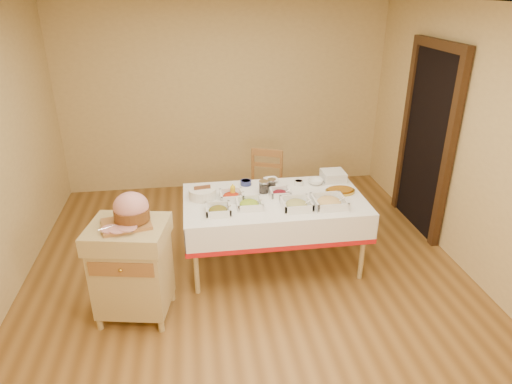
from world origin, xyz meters
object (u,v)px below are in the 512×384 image
at_px(dining_table, 274,212).
at_px(plate_stack, 333,176).
at_px(brass_platter, 340,191).
at_px(preserve_jar_right, 272,185).
at_px(preserve_jar_left, 264,187).
at_px(dining_chair, 264,188).
at_px(butcher_cart, 132,265).
at_px(ham_on_board, 131,211).
at_px(mustard_bottle, 233,191).
at_px(bread_basket, 203,193).

relative_size(dining_table, plate_stack, 7.49).
bearing_deg(brass_platter, preserve_jar_right, 165.52).
distance_m(dining_table, preserve_jar_left, 0.28).
height_order(dining_table, dining_chair, dining_chair).
relative_size(preserve_jar_right, brass_platter, 0.38).
relative_size(butcher_cart, dining_chair, 0.99).
relative_size(preserve_jar_left, brass_platter, 0.42).
height_order(ham_on_board, mustard_bottle, ham_on_board).
height_order(dining_table, preserve_jar_right, preserve_jar_right).
height_order(preserve_jar_left, plate_stack, preserve_jar_left).
bearing_deg(mustard_bottle, plate_stack, 14.45).
bearing_deg(preserve_jar_right, mustard_bottle, -161.53).
xyz_separation_m(butcher_cart, ham_on_board, (0.04, 0.03, 0.51)).
distance_m(preserve_jar_left, bread_basket, 0.63).
relative_size(butcher_cart, preserve_jar_right, 7.68).
xyz_separation_m(butcher_cart, brass_platter, (2.07, 0.69, 0.26)).
relative_size(dining_chair, mustard_bottle, 5.92).
bearing_deg(preserve_jar_left, mustard_bottle, -166.66).
bearing_deg(preserve_jar_right, brass_platter, -14.48).
xyz_separation_m(ham_on_board, plate_stack, (2.05, 0.99, -0.22)).
xyz_separation_m(ham_on_board, preserve_jar_left, (1.24, 0.77, -0.21)).
xyz_separation_m(preserve_jar_right, mustard_bottle, (-0.42, -0.14, 0.02)).
height_order(dining_chair, bread_basket, dining_chair).
relative_size(preserve_jar_right, mustard_bottle, 0.76).
distance_m(dining_chair, mustard_bottle, 1.02).
bearing_deg(plate_stack, preserve_jar_left, -165.10).
bearing_deg(bread_basket, preserve_jar_left, 3.41).
bearing_deg(preserve_jar_left, ham_on_board, -148.09).
height_order(butcher_cart, bread_basket, butcher_cart).
bearing_deg(dining_table, preserve_jar_left, 118.20).
relative_size(preserve_jar_right, plate_stack, 0.49).
bearing_deg(brass_platter, preserve_jar_left, 171.72).
height_order(preserve_jar_left, brass_platter, preserve_jar_left).
height_order(butcher_cart, preserve_jar_right, butcher_cart).
relative_size(butcher_cart, bread_basket, 3.30).
bearing_deg(dining_table, mustard_bottle, 169.65).
distance_m(bread_basket, brass_platter, 1.42).
xyz_separation_m(preserve_jar_left, preserve_jar_right, (0.10, 0.06, -0.01)).
bearing_deg(dining_table, plate_stack, 26.83).
height_order(dining_table, plate_stack, plate_stack).
bearing_deg(preserve_jar_right, butcher_cart, -147.76).
bearing_deg(plate_stack, dining_chair, 141.44).
bearing_deg(bread_basket, butcher_cart, -130.36).
height_order(dining_chair, brass_platter, dining_chair).
xyz_separation_m(dining_chair, ham_on_board, (-1.38, -1.53, 0.55)).
xyz_separation_m(butcher_cart, plate_stack, (2.10, 1.02, 0.29)).
bearing_deg(bread_basket, ham_on_board, -129.72).
relative_size(butcher_cart, ham_on_board, 2.20).
relative_size(dining_table, preserve_jar_right, 15.36).
height_order(preserve_jar_right, mustard_bottle, mustard_bottle).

